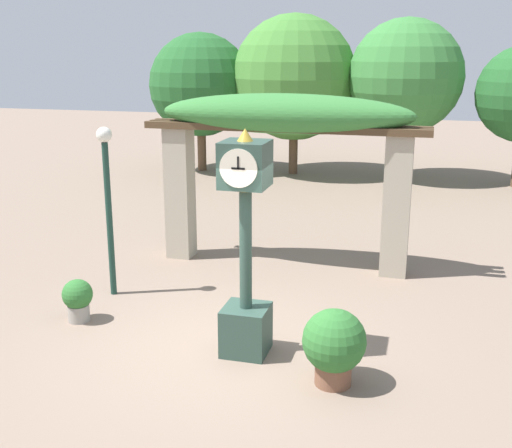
{
  "coord_description": "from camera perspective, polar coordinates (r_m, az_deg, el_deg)",
  "views": [
    {
      "loc": [
        2.48,
        -7.48,
        3.88
      ],
      "look_at": [
        0.32,
        0.44,
        1.62
      ],
      "focal_mm": 45.0,
      "sensor_mm": 36.0,
      "label": 1
    }
  ],
  "objects": [
    {
      "name": "pergola",
      "position": [
        11.39,
        2.53,
        7.97
      ],
      "size": [
        5.07,
        1.06,
        3.12
      ],
      "color": "#A89E89",
      "rests_on": "ground"
    },
    {
      "name": "ground_plane",
      "position": [
        8.79,
        -2.84,
        -10.85
      ],
      "size": [
        60.0,
        60.0,
        0.0
      ],
      "primitive_type": "plane",
      "color": "#7F6B5B"
    },
    {
      "name": "lamp_post",
      "position": [
        10.31,
        -13.06,
        2.95
      ],
      "size": [
        0.24,
        0.24,
        2.72
      ],
      "color": "#19382D",
      "rests_on": "ground"
    },
    {
      "name": "tree_line",
      "position": [
        20.0,
        6.43,
        12.5
      ],
      "size": [
        12.63,
        3.84,
        4.92
      ],
      "color": "brown",
      "rests_on": "ground"
    },
    {
      "name": "pedestal_clock",
      "position": [
        8.12,
        -0.92,
        -2.55
      ],
      "size": [
        0.58,
        0.62,
        2.95
      ],
      "color": "#2D473D",
      "rests_on": "ground"
    },
    {
      "name": "potted_plant_near_right",
      "position": [
        7.72,
        6.96,
        -10.56
      ],
      "size": [
        0.76,
        0.76,
        0.94
      ],
      "color": "brown",
      "rests_on": "ground"
    },
    {
      "name": "potted_plant_near_left",
      "position": [
        9.77,
        -15.57,
        -6.38
      ],
      "size": [
        0.45,
        0.45,
        0.64
      ],
      "color": "gray",
      "rests_on": "ground"
    }
  ]
}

